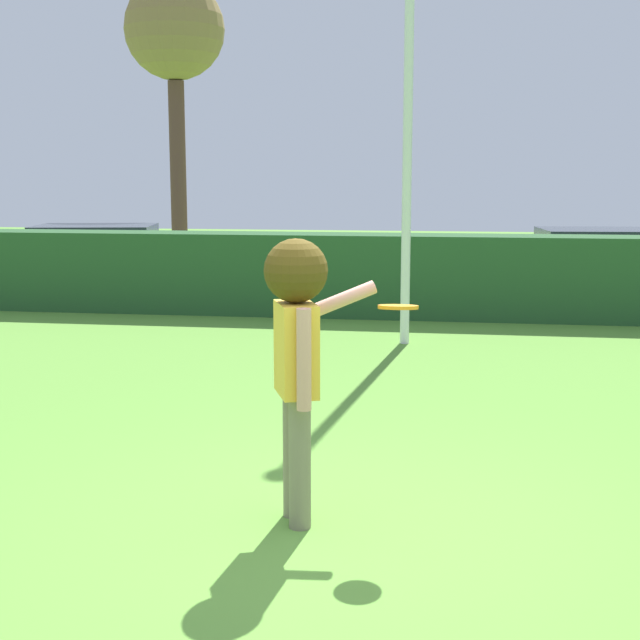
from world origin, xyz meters
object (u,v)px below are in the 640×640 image
object	(u,v)px
person	(298,336)
oak_tree	(175,36)
lamppost	(409,50)
parked_car_silver	(603,261)
parked_car_blue	(96,255)
frisbee	(398,307)

from	to	relation	value
person	oak_tree	distance (m)	17.27
person	oak_tree	size ratio (longest dim) A/B	0.27
lamppost	parked_car_silver	xyz separation A→B (m)	(3.26, 4.74, -3.05)
person	parked_car_blue	xyz separation A→B (m)	(-5.82, 10.77, -0.52)
frisbee	parked_car_silver	xyz separation A→B (m)	(2.99, 10.76, -0.69)
parked_car_blue	frisbee	bearing A→B (deg)	-58.74
frisbee	parked_car_silver	bearing A→B (deg)	74.45
frisbee	lamppost	xyz separation A→B (m)	(-0.27, 6.02, 2.36)
lamppost	oak_tree	distance (m)	11.43
lamppost	oak_tree	size ratio (longest dim) A/B	1.00
frisbee	parked_car_blue	size ratio (longest dim) A/B	0.06
person	frisbee	bearing A→B (deg)	16.22
lamppost	parked_car_silver	world-z (taller)	lamppost
lamppost	parked_car_silver	size ratio (longest dim) A/B	1.58
frisbee	oak_tree	size ratio (longest dim) A/B	0.04
person	lamppost	bearing A→B (deg)	86.84
person	lamppost	xyz separation A→B (m)	(0.34, 6.20, 2.53)
lamppost	parked_car_blue	xyz separation A→B (m)	(-6.16, 4.57, -3.05)
person	oak_tree	xyz separation A→B (m)	(-5.71, 15.73, 4.24)
parked_car_blue	parked_car_silver	bearing A→B (deg)	1.03
parked_car_blue	parked_car_silver	size ratio (longest dim) A/B	1.02
person	parked_car_silver	size ratio (longest dim) A/B	0.42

